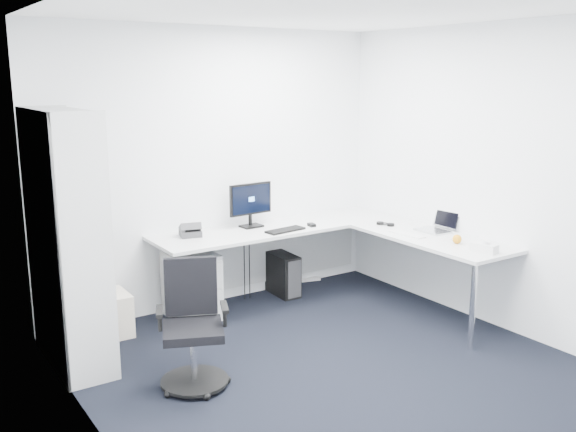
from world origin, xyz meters
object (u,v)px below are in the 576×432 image
bookshelf (67,240)px  laptop (433,220)px  monitor (251,205)px  l_desk (302,271)px  task_chair (193,327)px

bookshelf → laptop: 3.31m
bookshelf → monitor: (1.88, 0.41, -0.00)m
l_desk → task_chair: task_chair is taller
bookshelf → task_chair: bookshelf is taller
task_chair → monitor: (1.28, 1.33, 0.54)m
task_chair → monitor: size_ratio=1.97×
laptop → task_chair: bearing=-175.4°
task_chair → laptop: size_ratio=2.91×
l_desk → monitor: bearing=122.1°
bookshelf → task_chair: (0.61, -0.91, -0.54)m
l_desk → bookshelf: size_ratio=1.33×
l_desk → laptop: (1.06, -0.67, 0.50)m
bookshelf → laptop: bearing=-12.5°
task_chair → laptop: bearing=27.5°
task_chair → laptop: 2.67m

